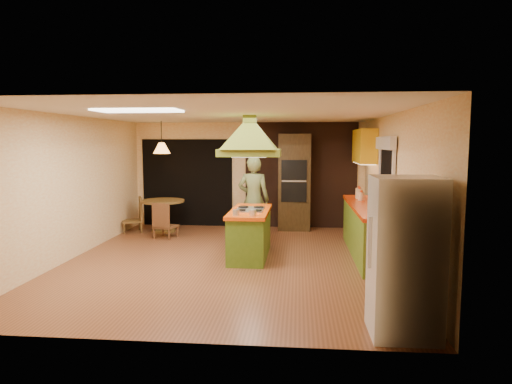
# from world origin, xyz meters

# --- Properties ---
(ground) EXTENTS (6.50, 6.50, 0.00)m
(ground) POSITION_xyz_m (0.00, 0.00, 0.00)
(ground) COLOR brown
(ground) RESTS_ON ground
(room_walls) EXTENTS (5.50, 6.50, 6.50)m
(room_walls) POSITION_xyz_m (0.00, 0.00, 1.25)
(room_walls) COLOR #F9E2B3
(room_walls) RESTS_ON ground
(ceiling_plane) EXTENTS (6.50, 6.50, 0.00)m
(ceiling_plane) POSITION_xyz_m (0.00, 0.00, 2.50)
(ceiling_plane) COLOR silver
(ceiling_plane) RESTS_ON room_walls
(brick_panel) EXTENTS (2.64, 0.03, 2.50)m
(brick_panel) POSITION_xyz_m (1.25, 3.23, 1.25)
(brick_panel) COLOR #381E14
(brick_panel) RESTS_ON ground
(nook_opening) EXTENTS (2.20, 0.03, 2.10)m
(nook_opening) POSITION_xyz_m (-1.50, 3.23, 1.05)
(nook_opening) COLOR black
(nook_opening) RESTS_ON ground
(right_counter) EXTENTS (0.62, 3.05, 0.92)m
(right_counter) POSITION_xyz_m (2.45, 0.60, 0.46)
(right_counter) COLOR olive
(right_counter) RESTS_ON ground
(upper_cabinets) EXTENTS (0.34, 1.40, 0.70)m
(upper_cabinets) POSITION_xyz_m (2.57, 2.20, 1.95)
(upper_cabinets) COLOR yellow
(upper_cabinets) RESTS_ON room_walls
(window_right) EXTENTS (0.12, 1.35, 1.06)m
(window_right) POSITION_xyz_m (2.70, 0.40, 1.77)
(window_right) COLOR black
(window_right) RESTS_ON room_walls
(fluor_panel) EXTENTS (1.20, 0.60, 0.03)m
(fluor_panel) POSITION_xyz_m (-1.10, -1.20, 2.48)
(fluor_panel) COLOR white
(fluor_panel) RESTS_ON ceiling_plane
(kitchen_island) EXTENTS (0.68, 1.68, 0.86)m
(kitchen_island) POSITION_xyz_m (0.34, 0.32, 0.43)
(kitchen_island) COLOR #52771D
(kitchen_island) RESTS_ON ground
(range_hood) EXTENTS (1.08, 0.78, 0.80)m
(range_hood) POSITION_xyz_m (0.34, 0.32, 2.25)
(range_hood) COLOR #5F6B1A
(range_hood) RESTS_ON ceiling_plane
(man) EXTENTS (0.67, 0.46, 1.75)m
(man) POSITION_xyz_m (0.29, 1.51, 0.88)
(man) COLOR #52592F
(man) RESTS_ON ground
(refrigerator) EXTENTS (0.70, 0.66, 1.69)m
(refrigerator) POSITION_xyz_m (2.31, -2.83, 0.84)
(refrigerator) COLOR white
(refrigerator) RESTS_ON ground
(wall_oven) EXTENTS (0.75, 0.62, 2.22)m
(wall_oven) POSITION_xyz_m (1.09, 2.95, 1.11)
(wall_oven) COLOR #453016
(wall_oven) RESTS_ON ground
(dining_table) EXTENTS (0.97, 0.97, 0.73)m
(dining_table) POSITION_xyz_m (-1.87, 2.39, 0.51)
(dining_table) COLOR brown
(dining_table) RESTS_ON ground
(chair_left) EXTENTS (0.58, 0.58, 0.79)m
(chair_left) POSITION_xyz_m (-2.57, 2.29, 0.40)
(chair_left) COLOR brown
(chair_left) RESTS_ON ground
(chair_near) EXTENTS (0.51, 0.51, 0.77)m
(chair_near) POSITION_xyz_m (-1.62, 1.74, 0.38)
(chair_near) COLOR brown
(chair_near) RESTS_ON ground
(pendant_lamp) EXTENTS (0.48, 0.48, 0.25)m
(pendant_lamp) POSITION_xyz_m (-1.87, 2.39, 1.90)
(pendant_lamp) COLOR #FF9E3F
(pendant_lamp) RESTS_ON ceiling_plane
(canister_large) EXTENTS (0.14, 0.14, 0.20)m
(canister_large) POSITION_xyz_m (2.40, 1.58, 1.02)
(canister_large) COLOR beige
(canister_large) RESTS_ON right_counter
(canister_medium) EXTENTS (0.14, 0.14, 0.19)m
(canister_medium) POSITION_xyz_m (2.40, 1.50, 1.01)
(canister_medium) COLOR beige
(canister_medium) RESTS_ON right_counter
(canister_small) EXTENTS (0.14, 0.14, 0.16)m
(canister_small) POSITION_xyz_m (2.40, 1.23, 1.00)
(canister_small) COLOR #F8E9C8
(canister_small) RESTS_ON right_counter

